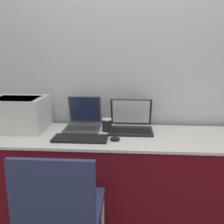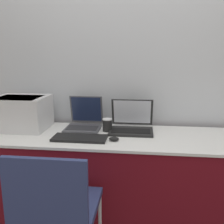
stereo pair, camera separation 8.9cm
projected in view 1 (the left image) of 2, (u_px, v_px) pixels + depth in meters
name	position (u px, v px, depth m)	size (l,w,h in m)	color
wall_back	(128.00, 62.00, 2.32)	(8.00, 0.05, 2.60)	silver
table	(125.00, 179.00, 2.13)	(2.45, 0.64, 0.75)	maroon
printer	(19.00, 112.00, 2.18)	(0.43, 0.37, 0.27)	silver
laptop_left	(83.00, 122.00, 2.24)	(0.29, 0.32, 0.26)	#4C4C51
laptop_right	(131.00, 124.00, 2.18)	(0.35, 0.33, 0.25)	black
external_keyboard	(80.00, 139.00, 1.95)	(0.40, 0.17, 0.02)	black
coffee_cup	(107.00, 125.00, 2.15)	(0.08, 0.08, 0.10)	black
mouse	(115.00, 139.00, 1.92)	(0.08, 0.05, 0.03)	black
chair	(61.00, 208.00, 1.46)	(0.44, 0.47, 0.89)	navy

